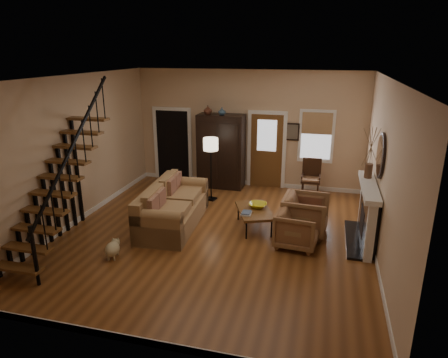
% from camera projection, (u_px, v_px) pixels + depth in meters
% --- Properties ---
extents(room, '(7.00, 7.33, 3.30)m').
position_uv_depth(room, '(218.00, 147.00, 9.86)').
color(room, brown).
rests_on(room, ground).
extents(staircase, '(0.94, 2.80, 3.20)m').
position_uv_depth(staircase, '(55.00, 171.00, 7.58)').
color(staircase, brown).
rests_on(staircase, ground).
extents(fireplace, '(0.33, 1.95, 2.30)m').
position_uv_depth(fireplace, '(370.00, 208.00, 8.08)').
color(fireplace, black).
rests_on(fireplace, ground).
extents(armoire, '(1.30, 0.60, 2.10)m').
position_uv_depth(armoire, '(221.00, 151.00, 11.34)').
color(armoire, black).
rests_on(armoire, ground).
extents(vase_a, '(0.24, 0.24, 0.25)m').
position_uv_depth(vase_a, '(208.00, 110.00, 10.97)').
color(vase_a, '#4C2619').
rests_on(vase_a, armoire).
extents(vase_b, '(0.20, 0.20, 0.21)m').
position_uv_depth(vase_b, '(222.00, 111.00, 10.88)').
color(vase_b, '#334C60').
rests_on(vase_b, armoire).
extents(sofa, '(1.22, 2.51, 0.91)m').
position_uv_depth(sofa, '(173.00, 206.00, 8.97)').
color(sofa, olive).
rests_on(sofa, ground).
extents(coffee_table, '(1.07, 1.33, 0.44)m').
position_uv_depth(coffee_table, '(254.00, 219.00, 8.87)').
color(coffee_table, brown).
rests_on(coffee_table, ground).
extents(bowl, '(0.40, 0.40, 0.10)m').
position_uv_depth(bowl, '(258.00, 205.00, 8.91)').
color(bowl, gold).
rests_on(bowl, coffee_table).
extents(books, '(0.21, 0.29, 0.05)m').
position_uv_depth(books, '(246.00, 213.00, 8.54)').
color(books, beige).
rests_on(books, coffee_table).
extents(armchair_left, '(0.91, 0.89, 0.76)m').
position_uv_depth(armchair_left, '(297.00, 229.00, 8.01)').
color(armchair_left, brown).
rests_on(armchair_left, ground).
extents(armchair_right, '(1.00, 0.98, 0.86)m').
position_uv_depth(armchair_right, '(305.00, 215.00, 8.56)').
color(armchair_right, brown).
rests_on(armchair_right, ground).
extents(floor_lamp, '(0.46, 0.46, 1.67)m').
position_uv_depth(floor_lamp, '(211.00, 170.00, 10.37)').
color(floor_lamp, black).
rests_on(floor_lamp, ground).
extents(side_chair, '(0.54, 0.54, 1.02)m').
position_uv_depth(side_chair, '(311.00, 178.00, 10.72)').
color(side_chair, '#321C0F').
rests_on(side_chair, ground).
extents(dog, '(0.34, 0.48, 0.32)m').
position_uv_depth(dog, '(112.00, 250.00, 7.61)').
color(dog, beige).
rests_on(dog, ground).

